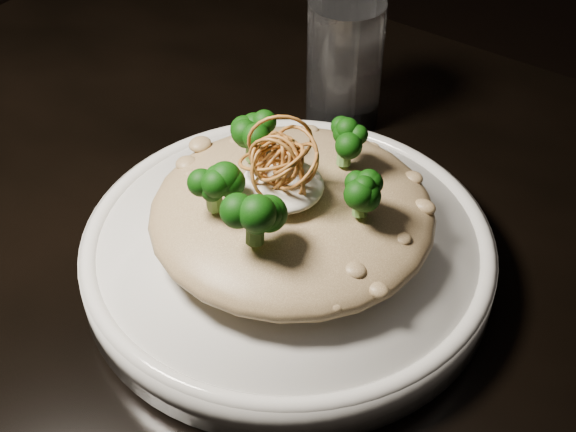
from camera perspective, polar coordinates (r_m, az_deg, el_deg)
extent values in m
cube|color=black|center=(0.63, 1.06, -5.91)|extent=(1.10, 0.80, 0.04)
cylinder|color=black|center=(1.30, -8.37, 0.84)|extent=(0.05, 0.05, 0.71)
cylinder|color=silver|center=(0.61, 0.00, -2.72)|extent=(0.31, 0.31, 0.03)
ellipsoid|color=brown|center=(0.59, 0.28, 0.25)|extent=(0.21, 0.21, 0.05)
ellipsoid|color=white|center=(0.56, -0.44, 2.18)|extent=(0.06, 0.06, 0.02)
cylinder|color=white|center=(0.75, 4.04, 10.75)|extent=(0.07, 0.07, 0.12)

